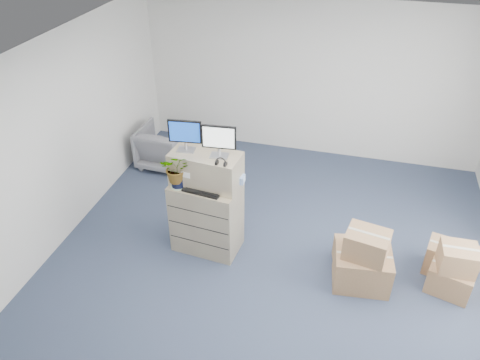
# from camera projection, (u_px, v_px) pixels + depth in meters

# --- Properties ---
(ground) EXTENTS (7.00, 7.00, 0.00)m
(ground) POSITION_uv_depth(u_px,v_px,m) (267.00, 280.00, 6.10)
(ground) COLOR #29354B
(ground) RESTS_ON ground
(wall_back) EXTENTS (6.00, 0.02, 2.80)m
(wall_back) POSITION_uv_depth(u_px,v_px,m) (313.00, 80.00, 8.14)
(wall_back) COLOR silver
(wall_back) RESTS_ON ground
(filing_cabinet_lower) EXTENTS (0.94, 0.63, 1.04)m
(filing_cabinet_lower) POSITION_uv_depth(u_px,v_px,m) (207.00, 217.00, 6.36)
(filing_cabinet_lower) COLOR #9E876D
(filing_cabinet_lower) RESTS_ON ground
(filing_cabinet_upper) EXTENTS (0.93, 0.53, 0.45)m
(filing_cabinet_upper) POSITION_uv_depth(u_px,v_px,m) (206.00, 169.00, 5.99)
(filing_cabinet_upper) COLOR #9E876D
(filing_cabinet_upper) RESTS_ON filing_cabinet_lower
(monitor_left) EXTENTS (0.42, 0.19, 0.42)m
(monitor_left) POSITION_uv_depth(u_px,v_px,m) (185.00, 134.00, 5.81)
(monitor_left) COLOR #99999E
(monitor_left) RESTS_ON filing_cabinet_upper
(monitor_right) EXTENTS (0.43, 0.18, 0.42)m
(monitor_right) POSITION_uv_depth(u_px,v_px,m) (219.00, 140.00, 5.68)
(monitor_right) COLOR #99999E
(monitor_right) RESTS_ON filing_cabinet_upper
(headphones) EXTENTS (0.13, 0.03, 0.13)m
(headphones) POSITION_uv_depth(u_px,v_px,m) (221.00, 162.00, 5.63)
(headphones) COLOR black
(headphones) RESTS_ON filing_cabinet_upper
(keyboard) EXTENTS (0.52, 0.27, 0.03)m
(keyboard) POSITION_uv_depth(u_px,v_px,m) (203.00, 190.00, 5.95)
(keyboard) COLOR black
(keyboard) RESTS_ON filing_cabinet_lower
(mouse) EXTENTS (0.10, 0.06, 0.03)m
(mouse) POSITION_uv_depth(u_px,v_px,m) (222.00, 193.00, 5.89)
(mouse) COLOR silver
(mouse) RESTS_ON filing_cabinet_lower
(water_bottle) EXTENTS (0.07, 0.07, 0.25)m
(water_bottle) POSITION_uv_depth(u_px,v_px,m) (210.00, 175.00, 6.04)
(water_bottle) COLOR gray
(water_bottle) RESTS_ON filing_cabinet_lower
(phone_dock) EXTENTS (0.07, 0.06, 0.14)m
(phone_dock) POSITION_uv_depth(u_px,v_px,m) (203.00, 179.00, 6.12)
(phone_dock) COLOR silver
(phone_dock) RESTS_ON filing_cabinet_lower
(external_drive) EXTENTS (0.20, 0.17, 0.05)m
(external_drive) POSITION_uv_depth(u_px,v_px,m) (232.00, 183.00, 6.06)
(external_drive) COLOR black
(external_drive) RESTS_ON filing_cabinet_lower
(tissue_box) EXTENTS (0.26, 0.14, 0.10)m
(tissue_box) POSITION_uv_depth(u_px,v_px,m) (235.00, 179.00, 6.02)
(tissue_box) COLOR #4783F1
(tissue_box) RESTS_ON external_drive
(potted_plant) EXTENTS (0.46, 0.49, 0.41)m
(potted_plant) POSITION_uv_depth(u_px,v_px,m) (177.00, 171.00, 5.92)
(potted_plant) COLOR #ABCBA3
(potted_plant) RESTS_ON filing_cabinet_lower
(office_chair) EXTENTS (0.82, 0.77, 0.81)m
(office_chair) POSITION_uv_depth(u_px,v_px,m) (163.00, 145.00, 8.25)
(office_chair) COLOR slate
(office_chair) RESTS_ON ground
(cardboard_boxes) EXTENTS (1.85, 1.05, 0.84)m
(cardboard_boxes) POSITION_uv_depth(u_px,v_px,m) (398.00, 263.00, 5.94)
(cardboard_boxes) COLOR #8E6344
(cardboard_boxes) RESTS_ON ground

